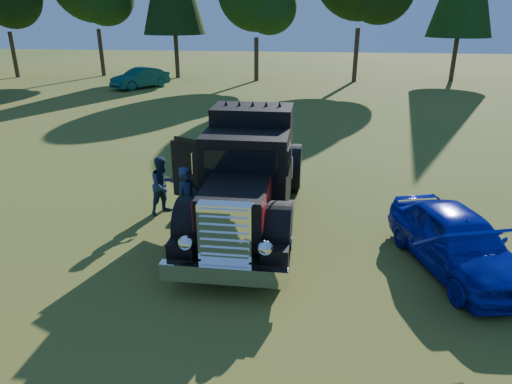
% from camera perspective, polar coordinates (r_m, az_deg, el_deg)
% --- Properties ---
extents(ground, '(120.00, 120.00, 0.00)m').
position_cam_1_polar(ground, '(10.29, 1.09, -9.18)').
color(ground, '#315418').
rests_on(ground, ground).
extents(diamond_t_truck, '(3.30, 7.16, 3.00)m').
position_cam_1_polar(diamond_t_truck, '(11.61, -1.02, 1.50)').
color(diamond_t_truck, black).
rests_on(diamond_t_truck, ground).
extents(hotrod_coupe, '(2.69, 4.41, 1.89)m').
position_cam_1_polar(hotrod_coupe, '(10.77, 23.83, -5.54)').
color(hotrod_coupe, '#073198').
rests_on(hotrod_coupe, ground).
extents(spectator_near, '(0.70, 0.78, 1.80)m').
position_cam_1_polar(spectator_near, '(11.37, -8.50, -1.25)').
color(spectator_near, '#1B1E3F').
rests_on(spectator_near, ground).
extents(spectator_far, '(0.97, 1.00, 1.63)m').
position_cam_1_polar(spectator_far, '(12.84, -11.53, 0.84)').
color(spectator_far, '#1B1F41').
rests_on(spectator_far, ground).
extents(distant_teal_car, '(3.74, 4.52, 1.46)m').
position_cam_1_polar(distant_teal_car, '(35.98, -14.28, 13.64)').
color(distant_teal_car, '#0B3143').
rests_on(distant_teal_car, ground).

